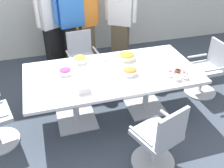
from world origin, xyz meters
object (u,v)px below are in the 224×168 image
(office_chair_2, at_px, (159,141))
(person_standing_3, at_px, (121,20))
(office_chair_0, at_px, (82,61))
(person_standing_1, at_px, (71,21))
(snack_bowl_chips_yellow, at_px, (80,59))
(plate_stack, at_px, (102,58))
(person_standing_2, at_px, (84,22))
(snack_bowl_candy_mix, at_px, (65,71))
(napkin_pile, at_px, (83,88))
(person_standing_0, at_px, (52,22))
(snack_bowl_chips_orange, at_px, (127,56))
(conference_table, at_px, (112,80))
(snack_bowl_pretzels, at_px, (130,71))
(donut_platter, at_px, (178,75))
(office_chair_3, at_px, (207,71))

(office_chair_2, xyz_separation_m, person_standing_3, (0.39, 2.65, 0.51))
(office_chair_0, height_order, person_standing_1, person_standing_1)
(snack_bowl_chips_yellow, distance_m, plate_stack, 0.34)
(office_chair_0, xyz_separation_m, person_standing_2, (0.18, 0.56, 0.51))
(snack_bowl_candy_mix, xyz_separation_m, napkin_pile, (0.16, -0.48, -0.00))
(office_chair_2, distance_m, napkin_pile, 1.10)
(person_standing_0, bearing_deg, snack_bowl_chips_orange, 96.60)
(snack_bowl_candy_mix, bearing_deg, office_chair_0, 67.25)
(conference_table, height_order, office_chair_0, office_chair_0)
(person_standing_3, relative_size, snack_bowl_chips_yellow, 8.96)
(snack_bowl_pretzels, xyz_separation_m, snack_bowl_candy_mix, (-0.85, 0.25, -0.00))
(snack_bowl_candy_mix, xyz_separation_m, snack_bowl_chips_orange, (0.95, 0.17, 0.01))
(donut_platter, relative_size, plate_stack, 1.50)
(napkin_pile, bearing_deg, office_chair_2, -46.04)
(office_chair_2, height_order, snack_bowl_candy_mix, office_chair_2)
(office_chair_0, relative_size, person_standing_0, 0.50)
(person_standing_3, relative_size, plate_stack, 8.30)
(snack_bowl_pretzels, distance_m, snack_bowl_chips_yellow, 0.79)
(office_chair_2, relative_size, snack_bowl_chips_orange, 3.50)
(conference_table, relative_size, office_chair_3, 2.64)
(donut_platter, distance_m, plate_stack, 1.16)
(snack_bowl_chips_orange, distance_m, snack_bowl_chips_yellow, 0.70)
(office_chair_0, bearing_deg, snack_bowl_pretzels, 105.33)
(person_standing_1, bearing_deg, person_standing_3, 167.26)
(office_chair_2, xyz_separation_m, snack_bowl_candy_mix, (-0.87, 1.22, 0.39))
(person_standing_0, distance_m, snack_bowl_chips_orange, 1.70)
(person_standing_1, bearing_deg, plate_stack, 91.48)
(office_chair_3, xyz_separation_m, person_standing_2, (-1.74, 1.52, 0.51))
(snack_bowl_pretzels, bearing_deg, conference_table, 151.10)
(office_chair_0, bearing_deg, napkin_pile, 75.43)
(person_standing_3, height_order, snack_bowl_candy_mix, person_standing_3)
(office_chair_2, height_order, person_standing_1, person_standing_1)
(snack_bowl_chips_yellow, bearing_deg, snack_bowl_chips_orange, -8.39)
(snack_bowl_candy_mix, distance_m, donut_platter, 1.54)
(snack_bowl_chips_orange, xyz_separation_m, snack_bowl_chips_yellow, (-0.69, 0.10, 0.00))
(person_standing_0, relative_size, plate_stack, 8.61)
(office_chair_0, bearing_deg, person_standing_0, -60.24)
(person_standing_1, distance_m, snack_bowl_candy_mix, 1.51)
(person_standing_0, xyz_separation_m, donut_platter, (1.47, -2.06, -0.18))
(donut_platter, bearing_deg, person_standing_0, 125.54)
(office_chair_2, distance_m, snack_bowl_chips_orange, 1.45)
(person_standing_0, bearing_deg, person_standing_3, 145.79)
(plate_stack, bearing_deg, snack_bowl_chips_orange, -16.82)
(snack_bowl_candy_mix, height_order, donut_platter, snack_bowl_candy_mix)
(person_standing_3, relative_size, donut_platter, 5.55)
(office_chair_3, height_order, person_standing_2, person_standing_2)
(office_chair_0, distance_m, snack_bowl_pretzels, 1.35)
(conference_table, height_order, person_standing_0, person_standing_0)
(snack_bowl_chips_orange, bearing_deg, donut_platter, -52.65)
(person_standing_1, distance_m, napkin_pile, 1.95)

